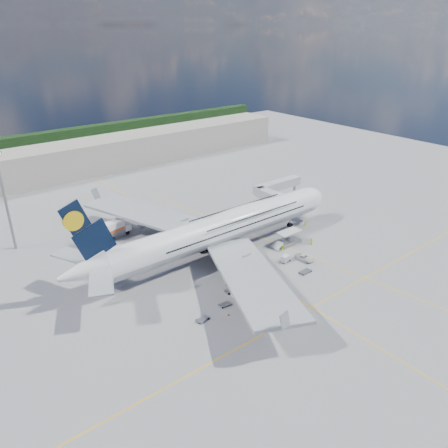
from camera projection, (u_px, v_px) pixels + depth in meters
ground at (247, 269)px, 103.36m from camera, size 300.00×300.00×0.00m
taxi_line_main at (247, 269)px, 103.36m from camera, size 0.25×220.00×0.01m
taxi_line_cross at (312, 307)px, 89.13m from camera, size 120.00×0.25×0.01m
taxi_line_diag at (262, 238)px, 118.41m from camera, size 14.16×99.06×0.01m
airliner at (222, 228)px, 107.77m from camera, size 77.26×79.15×23.71m
jet_bridge at (276, 191)px, 132.30m from camera, size 18.80×12.10×8.50m
cargo_loader at (288, 240)px, 114.43m from camera, size 8.53×3.20×3.67m
light_mast at (5, 201)px, 107.24m from camera, size 3.00×0.70×25.50m
terminal at (85, 157)px, 168.47m from camera, size 180.00×16.00×12.00m
tree_line at (126, 129)px, 223.99m from camera, size 160.00×6.00×8.00m
dolly_row_a at (225, 304)px, 89.66m from camera, size 2.71×1.63×0.38m
dolly_row_b at (233, 281)px, 96.30m from camera, size 3.31×2.49×1.87m
dolly_row_c at (231, 290)px, 94.32m from camera, size 3.17×1.99×0.44m
dolly_back at (202, 319)px, 85.12m from camera, size 2.98×2.12×0.39m
dolly_nose_far at (305, 271)px, 101.49m from camera, size 3.23×1.93×0.45m
dolly_nose_near at (285, 259)px, 105.94m from camera, size 2.97×2.07×1.71m
baggage_tug at (238, 292)px, 92.89m from camera, size 3.09×1.74×1.84m
catering_truck_inner at (116, 229)px, 118.28m from camera, size 7.98×4.16×4.54m
catering_truck_outer at (90, 238)px, 114.34m from camera, size 6.12×2.42×3.66m
service_van at (304, 258)px, 106.80m from camera, size 2.52×4.89×1.32m
crew_nose at (305, 223)px, 124.65m from camera, size 0.81×0.81×1.90m
crew_loader at (283, 248)px, 110.77m from camera, size 1.09×1.04×1.77m
crew_wing at (231, 285)px, 95.16m from camera, size 0.66×1.09×1.73m
crew_van at (311, 241)px, 114.35m from camera, size 0.93×1.07×1.85m
crew_tug at (259, 291)px, 92.82m from camera, size 1.30×0.91×1.84m
cone_nose at (283, 218)px, 129.56m from camera, size 0.41×0.41×0.52m
cone_wing_left_inner at (143, 239)px, 117.03m from camera, size 0.43×0.43×0.55m
cone_wing_left_outer at (147, 225)px, 125.37m from camera, size 0.44×0.44×0.56m
cone_wing_right_inner at (236, 262)px, 105.50m from camera, size 0.44×0.44×0.55m
cone_wing_right_outer at (228, 315)px, 86.57m from camera, size 0.39×0.39×0.50m
cone_tail at (97, 292)px, 93.81m from camera, size 0.50×0.50×0.64m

